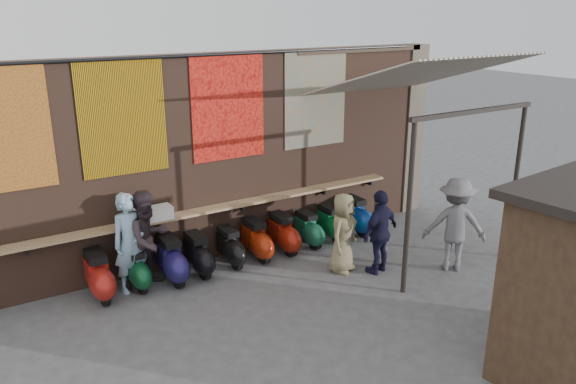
% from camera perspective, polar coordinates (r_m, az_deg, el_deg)
% --- Properties ---
extents(ground, '(70.00, 70.00, 0.00)m').
position_cam_1_polar(ground, '(9.55, -0.39, -11.80)').
color(ground, '#474749').
rests_on(ground, ground).
extents(brick_wall, '(10.00, 0.40, 4.00)m').
position_cam_1_polar(brick_wall, '(11.03, -7.81, 3.41)').
color(brick_wall, brown).
rests_on(brick_wall, ground).
extents(pier_right, '(0.50, 0.50, 4.00)m').
position_cam_1_polar(pier_right, '(13.92, 12.14, 6.23)').
color(pier_right, '#4C4238').
rests_on(pier_right, ground).
extents(eating_counter, '(8.00, 0.32, 0.05)m').
position_cam_1_polar(eating_counter, '(10.97, -6.81, -1.55)').
color(eating_counter, '#9E7A51').
rests_on(eating_counter, brick_wall).
extents(shelf_box, '(0.65, 0.33, 0.23)m').
position_cam_1_polar(shelf_box, '(10.43, -13.47, -2.16)').
color(shelf_box, white).
rests_on(shelf_box, eating_counter).
extents(tapestry_redgold, '(1.50, 0.02, 2.00)m').
position_cam_1_polar(tapestry_redgold, '(9.72, -27.25, 5.65)').
color(tapestry_redgold, maroon).
rests_on(tapestry_redgold, brick_wall).
extents(tapestry_sun, '(1.50, 0.02, 2.00)m').
position_cam_1_polar(tapestry_sun, '(10.05, -16.43, 7.26)').
color(tapestry_sun, '#D08F0C').
rests_on(tapestry_sun, brick_wall).
extents(tapestry_orange, '(1.50, 0.02, 2.00)m').
position_cam_1_polar(tapestry_orange, '(10.75, -6.08, 8.55)').
color(tapestry_orange, red).
rests_on(tapestry_orange, brick_wall).
extents(tapestry_multi, '(1.50, 0.02, 2.00)m').
position_cam_1_polar(tapestry_multi, '(11.75, 2.81, 9.44)').
color(tapestry_multi, '#246F87').
rests_on(tapestry_multi, brick_wall).
extents(hang_rail, '(9.50, 0.06, 0.06)m').
position_cam_1_polar(hang_rail, '(10.50, -7.74, 13.66)').
color(hang_rail, black).
rests_on(hang_rail, brick_wall).
extents(scooter_stool_0, '(0.39, 0.87, 0.82)m').
position_cam_1_polar(scooter_stool_0, '(10.23, -18.69, -8.11)').
color(scooter_stool_0, '#A81C16').
rests_on(scooter_stool_0, ground).
extents(scooter_stool_1, '(0.34, 0.76, 0.72)m').
position_cam_1_polar(scooter_stool_1, '(10.41, -15.12, -7.61)').
color(scooter_stool_1, '#0D4524').
rests_on(scooter_stool_1, ground).
extents(scooter_stool_2, '(0.40, 0.88, 0.84)m').
position_cam_1_polar(scooter_stool_2, '(10.48, -11.78, -6.80)').
color(scooter_stool_2, '#1F1855').
rests_on(scooter_stool_2, ground).
extents(scooter_stool_3, '(0.37, 0.82, 0.78)m').
position_cam_1_polar(scooter_stool_3, '(10.68, -9.11, -6.33)').
color(scooter_stool_3, black).
rests_on(scooter_stool_3, ground).
extents(scooter_stool_4, '(0.35, 0.77, 0.73)m').
position_cam_1_polar(scooter_stool_4, '(10.97, -5.89, -5.63)').
color(scooter_stool_4, black).
rests_on(scooter_stool_4, ground).
extents(scooter_stool_5, '(0.37, 0.83, 0.79)m').
position_cam_1_polar(scooter_stool_5, '(11.20, -3.24, -4.91)').
color(scooter_stool_5, maroon).
rests_on(scooter_stool_5, ground).
extents(scooter_stool_6, '(0.38, 0.84, 0.80)m').
position_cam_1_polar(scooter_stool_6, '(11.47, -0.51, -4.28)').
color(scooter_stool_6, maroon).
rests_on(scooter_stool_6, ground).
extents(scooter_stool_7, '(0.34, 0.76, 0.72)m').
position_cam_1_polar(scooter_stool_7, '(11.80, 2.07, -3.83)').
color(scooter_stool_7, '#175C40').
rests_on(scooter_stool_7, ground).
extents(scooter_stool_8, '(0.35, 0.78, 0.74)m').
position_cam_1_polar(scooter_stool_8, '(12.12, 4.41, -3.22)').
color(scooter_stool_8, '#0D5E2B').
rests_on(scooter_stool_8, ground).
extents(scooter_stool_9, '(0.39, 0.86, 0.81)m').
position_cam_1_polar(scooter_stool_9, '(12.51, 6.88, -2.42)').
color(scooter_stool_9, navy).
rests_on(scooter_stool_9, ground).
extents(diner_left, '(0.73, 0.56, 1.81)m').
position_cam_1_polar(diner_left, '(10.14, -15.70, -4.99)').
color(diner_left, '#87A9C4').
rests_on(diner_left, ground).
extents(diner_right, '(1.07, 0.96, 1.80)m').
position_cam_1_polar(diner_right, '(10.22, -14.01, -4.69)').
color(diner_right, '#2F242A').
rests_on(diner_right, ground).
extents(shopper_navy, '(1.02, 0.62, 1.63)m').
position_cam_1_polar(shopper_navy, '(10.61, 9.34, -4.02)').
color(shopper_navy, black).
rests_on(shopper_navy, ground).
extents(shopper_grey, '(1.33, 1.27, 1.82)m').
position_cam_1_polar(shopper_grey, '(11.01, 16.60, -3.19)').
color(shopper_grey, slate).
rests_on(shopper_grey, ground).
extents(shopper_tan, '(0.90, 0.80, 1.54)m').
position_cam_1_polar(shopper_tan, '(10.59, 5.60, -4.14)').
color(shopper_tan, olive).
rests_on(shopper_tan, ground).
extents(stall_sign, '(1.20, 0.16, 0.50)m').
position_cam_1_polar(stall_sign, '(8.53, 24.65, -3.47)').
color(stall_sign, gold).
rests_on(stall_sign, market_stall).
extents(stall_shelf, '(1.97, 0.30, 0.06)m').
position_cam_1_polar(stall_shelf, '(8.89, 23.87, -9.04)').
color(stall_shelf, '#473321').
rests_on(stall_shelf, market_stall).
extents(awning_canvas, '(3.20, 3.28, 0.97)m').
position_cam_1_polar(awning_canvas, '(11.24, 12.72, 11.46)').
color(awning_canvas, beige).
rests_on(awning_canvas, brick_wall).
extents(awning_ledger, '(3.30, 0.08, 0.12)m').
position_cam_1_polar(awning_ledger, '(12.38, 7.57, 14.17)').
color(awning_ledger, '#33261C').
rests_on(awning_ledger, brick_wall).
extents(awning_header, '(3.00, 0.08, 0.08)m').
position_cam_1_polar(awning_header, '(10.30, 18.41, 7.77)').
color(awning_header, black).
rests_on(awning_header, awning_post_left).
extents(awning_post_left, '(0.09, 0.09, 3.10)m').
position_cam_1_polar(awning_post_left, '(9.67, 12.16, -1.73)').
color(awning_post_left, black).
rests_on(awning_post_left, ground).
extents(awning_post_right, '(0.09, 0.09, 3.10)m').
position_cam_1_polar(awning_post_right, '(11.72, 22.09, 0.82)').
color(awning_post_right, black).
rests_on(awning_post_right, ground).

